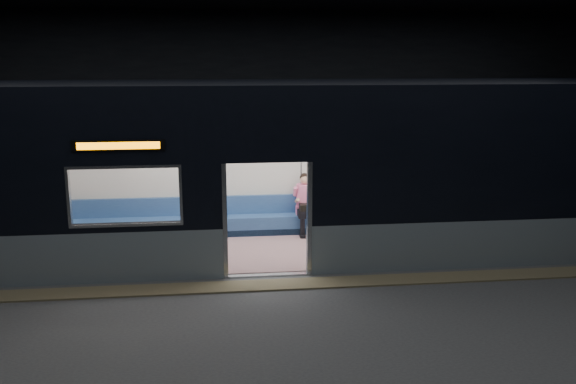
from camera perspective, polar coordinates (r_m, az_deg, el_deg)
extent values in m
cube|color=#47494C|center=(9.99, -1.38, -9.93)|extent=(24.00, 14.00, 0.01)
cube|color=black|center=(16.25, -3.73, 7.84)|extent=(24.00, 0.04, 5.00)
cube|color=black|center=(2.71, 12.82, -16.60)|extent=(24.00, 0.04, 5.00)
cube|color=#8C7F59|center=(10.49, -1.66, -8.70)|extent=(22.80, 0.50, 0.03)
cube|color=gray|center=(12.20, 21.49, -4.37)|extent=(8.30, 0.12, 0.90)
cube|color=black|center=(11.86, 22.10, 3.05)|extent=(8.30, 0.12, 2.30)
cube|color=black|center=(10.36, -2.00, 5.94)|extent=(1.40, 0.12, 1.15)
cube|color=#B7BABC|center=(10.63, -5.92, -2.75)|extent=(0.08, 0.14, 2.05)
cube|color=#B7BABC|center=(10.75, 2.00, -2.52)|extent=(0.08, 0.14, 2.05)
cube|color=black|center=(10.40, -15.57, 4.21)|extent=(1.50, 0.04, 0.18)
cube|color=orange|center=(10.39, -15.57, 4.20)|extent=(1.34, 0.03, 0.12)
cube|color=silver|center=(13.35, -2.99, 2.95)|extent=(18.00, 0.12, 3.20)
cube|color=black|center=(11.74, -2.61, 9.88)|extent=(18.00, 3.00, 0.15)
cube|color=#896367|center=(12.32, -2.46, -5.42)|extent=(17.76, 2.76, 0.04)
cube|color=silver|center=(11.82, -2.57, 5.40)|extent=(17.76, 2.76, 0.10)
cube|color=navy|center=(13.33, -2.83, -3.03)|extent=(11.00, 0.48, 0.41)
cube|color=navy|center=(13.41, -2.91, -1.14)|extent=(11.00, 0.10, 0.40)
cube|color=#71525D|center=(11.46, -18.84, -6.32)|extent=(4.40, 0.48, 0.41)
cube|color=#71525D|center=(11.93, 14.01, -5.26)|extent=(4.40, 0.48, 0.41)
cylinder|color=silver|center=(10.89, -7.07, -1.61)|extent=(0.04, 0.04, 2.26)
cylinder|color=silver|center=(13.10, -7.03, 0.78)|extent=(0.04, 0.04, 2.26)
cylinder|color=silver|center=(11.04, 2.84, -1.34)|extent=(0.04, 0.04, 2.26)
cylinder|color=silver|center=(13.22, 1.23, 0.98)|extent=(0.04, 0.04, 2.26)
cylinder|color=silver|center=(12.94, -2.90, 4.22)|extent=(11.00, 0.03, 0.03)
cube|color=black|center=(13.14, 1.25, -1.98)|extent=(0.16, 0.44, 0.15)
cube|color=black|center=(13.17, 2.09, -1.95)|extent=(0.16, 0.44, 0.15)
cylinder|color=black|center=(13.02, 1.36, -3.35)|extent=(0.10, 0.10, 0.43)
cylinder|color=black|center=(13.05, 2.22, -3.32)|extent=(0.10, 0.10, 0.43)
cube|color=pink|center=(13.33, 1.56, -1.69)|extent=(0.37, 0.21, 0.19)
cylinder|color=pink|center=(13.28, 1.55, -0.29)|extent=(0.40, 0.40, 0.49)
sphere|color=tan|center=(13.19, 1.57, 1.16)|extent=(0.20, 0.20, 0.20)
sphere|color=black|center=(13.22, 1.55, 1.35)|extent=(0.21, 0.21, 0.21)
cube|color=black|center=(13.05, 1.69, -1.43)|extent=(0.30, 0.27, 0.14)
cube|color=white|center=(13.64, 7.10, 2.66)|extent=(1.08, 0.03, 0.70)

